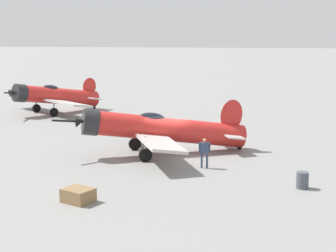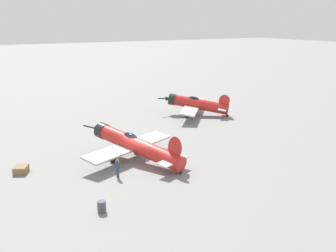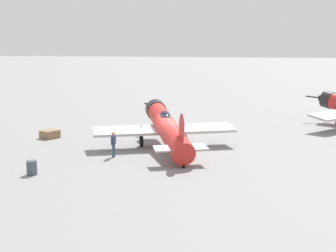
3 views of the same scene
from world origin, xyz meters
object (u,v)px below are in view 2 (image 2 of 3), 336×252
airplane_mid_apron (196,104)px  fuel_drum (102,207)px  airplane_foreground (135,145)px  equipment_crate (21,170)px  ground_crew_mechanic (118,166)px

airplane_mid_apron → fuel_drum: size_ratio=12.17×
airplane_foreground → airplane_mid_apron: bearing=-73.7°
airplane_foreground → airplane_mid_apron: (15.29, 12.50, 0.02)m
airplane_foreground → equipment_crate: bearing=54.8°
airplane_mid_apron → ground_crew_mechanic: 24.01m
airplane_mid_apron → fuel_drum: 29.94m
airplane_mid_apron → ground_crew_mechanic: size_ratio=5.94×
equipment_crate → airplane_mid_apron: bearing=22.2°
airplane_mid_apron → airplane_foreground: bearing=79.7°
airplane_mid_apron → ground_crew_mechanic: airplane_mid_apron is taller
airplane_foreground → equipment_crate: airplane_foreground is taller
airplane_foreground → airplane_mid_apron: airplane_foreground is taller
airplane_mid_apron → equipment_crate: size_ratio=6.16×
airplane_mid_apron → equipment_crate: 27.39m
ground_crew_mechanic → airplane_mid_apron: bearing=-141.9°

